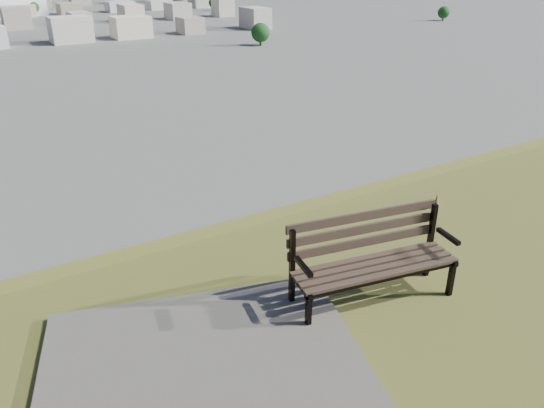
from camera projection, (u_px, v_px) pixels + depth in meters
park_bench at (371, 254)px, 5.36m from camera, size 1.77×0.84×0.89m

